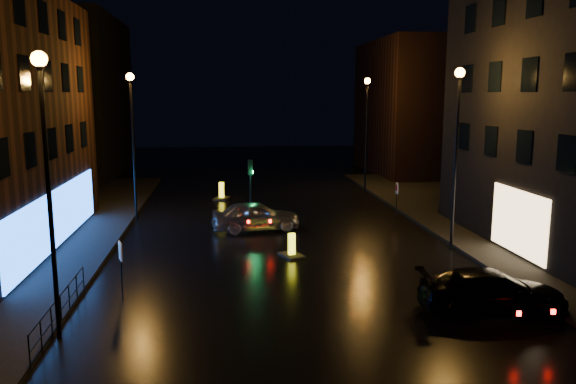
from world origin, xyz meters
name	(u,v)px	position (x,y,z in m)	size (l,w,h in m)	color
ground	(307,302)	(0.00, 0.00, 0.00)	(120.00, 120.00, 0.00)	black
pavement_right	(550,233)	(14.00, 8.00, 0.07)	(12.00, 44.00, 0.15)	black
building_far_left	(74,97)	(-16.00, 35.00, 7.00)	(8.00, 16.00, 14.00)	black
building_far_right	(415,107)	(15.00, 32.00, 6.00)	(8.00, 14.00, 12.00)	black
street_lamp_lnear	(46,153)	(-7.80, -2.00, 5.56)	(0.44, 0.44, 8.37)	black
street_lamp_lfar	(132,124)	(-7.80, 14.00, 5.56)	(0.44, 0.44, 8.37)	black
street_lamp_rnear	(457,131)	(7.80, 6.00, 5.56)	(0.44, 0.44, 8.37)	black
street_lamp_rfar	(367,117)	(7.80, 22.00, 5.56)	(0.44, 0.44, 8.37)	black
traffic_signal	(251,209)	(-1.20, 14.00, 0.50)	(1.40, 2.40, 3.45)	black
guard_railing	(60,303)	(-8.00, -1.00, 0.74)	(0.05, 6.04, 1.00)	black
silver_hatchback	(256,216)	(-1.11, 10.75, 0.79)	(1.87, 4.65, 1.58)	#B8BAC0
dark_sedan	(493,291)	(6.02, -1.58, 0.71)	(1.98, 4.88, 1.41)	black
bollard_near	(292,251)	(0.18, 5.66, 0.23)	(1.20, 1.43, 1.07)	black
bollard_far	(222,195)	(-2.89, 20.14, 0.26)	(1.25, 1.56, 1.19)	black
road_sign_left	(121,256)	(-6.50, 1.29, 1.54)	(0.21, 0.48, 2.05)	black
road_sign_right	(397,191)	(7.45, 13.30, 1.53)	(0.09, 0.50, 2.04)	black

